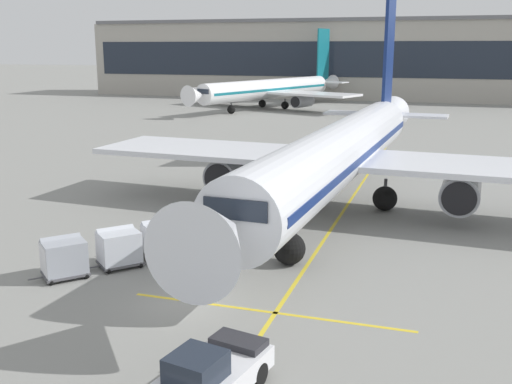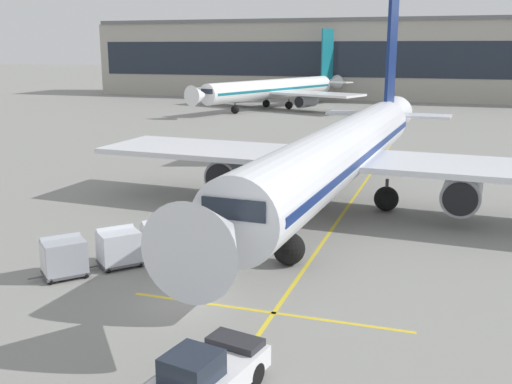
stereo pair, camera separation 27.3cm
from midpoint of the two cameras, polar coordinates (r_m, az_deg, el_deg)
ground_plane at (r=26.11m, az=-6.68°, el=-10.44°), size 600.00×600.00×0.00m
parked_airplane at (r=39.73m, az=7.92°, el=3.78°), size 34.36×44.10×15.05m
belt_loader at (r=32.73m, az=-2.74°, el=-3.66°), size 4.53×4.59×3.24m
baggage_cart_lead at (r=31.43m, az=-9.05°, el=-4.36°), size 2.53×2.56×1.91m
baggage_cart_second at (r=30.54m, az=-13.12°, el=-5.09°), size 2.53×2.56×1.91m
baggage_cart_third at (r=29.82m, az=-17.99°, el=-5.87°), size 2.53×2.56×1.91m
pushback_tug at (r=19.29m, az=-4.83°, el=-16.86°), size 2.95×4.73×1.83m
ground_crew_by_loader at (r=32.14m, az=-10.51°, el=-4.02°), size 0.44×0.44×1.74m
ground_crew_by_carts at (r=32.56m, az=-2.84°, el=-3.57°), size 0.44×0.44×1.74m
safety_cone_engine_keepout at (r=38.77m, az=-3.47°, el=-1.75°), size 0.65×0.65×0.73m
apron_guidance_line_lead_in at (r=39.77m, az=7.95°, el=-1.99°), size 0.20×110.00×0.01m
apron_guidance_line_stop_bar at (r=25.18m, az=0.79°, el=-11.28°), size 12.00×0.20×0.01m
terminal_building at (r=130.71m, az=12.94°, el=12.14°), size 132.45×14.94×16.30m
distant_airplane at (r=107.02m, az=1.33°, el=9.71°), size 32.98×40.18×14.06m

